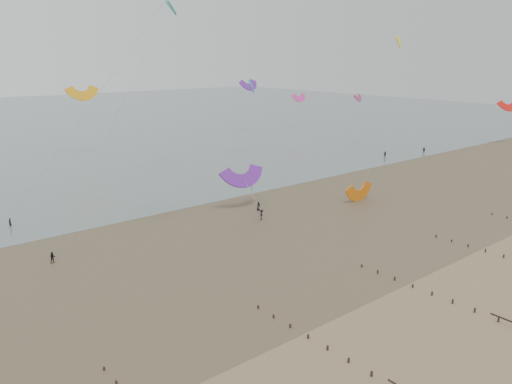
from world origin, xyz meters
TOP-DOWN VIEW (x-y plane):
  - ground at (0.00, 0.00)m, footprint 500.00×500.00m
  - sea_and_shore at (-4.08, 34.40)m, footprint 500.00×665.00m
  - kitesurfers at (27.05, 47.17)m, footprint 111.44×24.21m
  - grounded_kite at (29.01, 33.13)m, footprint 6.97×5.55m
  - kites_airborne at (1.26, 94.92)m, footprint 220.09×98.60m

SIDE VIEW (x-z plane):
  - ground at x=0.00m, z-range 0.00..0.00m
  - grounded_kite at x=29.01m, z-range -1.85..1.85m
  - sea_and_shore at x=-4.08m, z-range -0.01..0.02m
  - kitesurfers at x=27.05m, z-range -0.07..1.76m
  - kites_airborne at x=1.26m, z-range 0.66..40.19m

